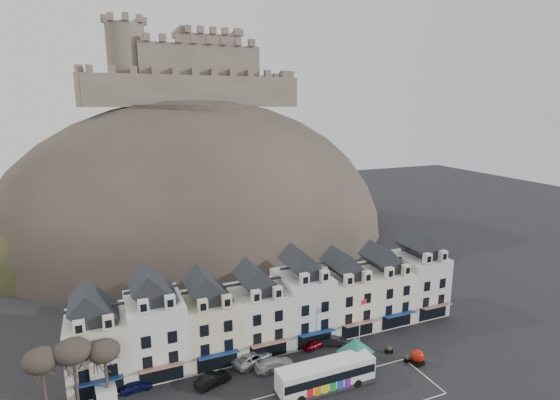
# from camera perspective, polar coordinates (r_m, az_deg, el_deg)

# --- Properties ---
(coach_bay_markings) EXTENTS (22.00, 7.50, 0.01)m
(coach_bay_markings) POSITION_cam_1_polar(r_m,az_deg,el_deg) (54.98, 8.73, -24.18)
(coach_bay_markings) COLOR silver
(coach_bay_markings) RESTS_ON ground
(townhouse_terrace) EXTENTS (54.40, 9.35, 11.80)m
(townhouse_terrace) POSITION_cam_1_polar(r_m,az_deg,el_deg) (62.70, 0.20, -13.44)
(townhouse_terrace) COLOR silver
(townhouse_terrace) RESTS_ON ground
(castle_hill) EXTENTS (100.00, 76.00, 68.00)m
(castle_hill) POSITION_cam_1_polar(r_m,az_deg,el_deg) (112.27, -9.91, -4.61)
(castle_hill) COLOR #332E27
(castle_hill) RESTS_ON ground
(castle) EXTENTS (50.20, 22.20, 22.00)m
(castle) POSITION_cam_1_polar(r_m,az_deg,el_deg) (114.37, -11.89, 15.96)
(castle) COLOR #605549
(castle) RESTS_ON ground
(tree_left_far) EXTENTS (3.61, 3.61, 8.24)m
(tree_left_far) POSITION_cam_1_polar(r_m,az_deg,el_deg) (53.61, -28.77, -17.95)
(tree_left_far) COLOR #342821
(tree_left_far) RESTS_ON ground
(tree_left_mid) EXTENTS (3.78, 3.78, 8.64)m
(tree_left_mid) POSITION_cam_1_polar(r_m,az_deg,el_deg) (53.13, -25.45, -17.46)
(tree_left_mid) COLOR #342821
(tree_left_mid) RESTS_ON ground
(tree_left_near) EXTENTS (3.43, 3.43, 7.84)m
(tree_left_near) POSITION_cam_1_polar(r_m,az_deg,el_deg) (53.32, -22.01, -17.87)
(tree_left_near) COLOR #342821
(tree_left_near) RESTS_ON ground
(bus) EXTENTS (11.91, 2.80, 3.36)m
(bus) POSITION_cam_1_polar(r_m,az_deg,el_deg) (55.00, 6.01, -21.70)
(bus) COLOR #262628
(bus) RESTS_ON ground
(bus_shelter) EXTENTS (6.56, 6.56, 4.44)m
(bus_shelter) POSITION_cam_1_polar(r_m,az_deg,el_deg) (57.69, 9.84, -18.19)
(bus_shelter) COLOR black
(bus_shelter) RESTS_ON ground
(red_buoy) EXTENTS (1.62, 1.62, 2.00)m
(red_buoy) POSITION_cam_1_polar(r_m,az_deg,el_deg) (61.86, 17.54, -18.96)
(red_buoy) COLOR black
(red_buoy) RESTS_ON ground
(flagpole) EXTENTS (1.12, 0.29, 7.85)m
(flagpole) POSITION_cam_1_polar(r_m,az_deg,el_deg) (60.69, 10.45, -15.45)
(flagpole) COLOR silver
(flagpole) RESTS_ON ground
(white_van) EXTENTS (2.52, 4.97, 2.19)m
(white_van) POSITION_cam_1_polar(r_m,az_deg,el_deg) (57.45, -21.92, -21.89)
(white_van) COLOR white
(white_van) RESTS_ON ground
(planter_west) EXTENTS (1.04, 0.69, 0.98)m
(planter_west) POSITION_cam_1_polar(r_m,az_deg,el_deg) (63.49, 14.04, -18.44)
(planter_west) COLOR black
(planter_west) RESTS_ON ground
(planter_east) EXTENTS (1.03, 0.67, 0.95)m
(planter_east) POSITION_cam_1_polar(r_m,az_deg,el_deg) (62.31, 16.33, -19.24)
(planter_east) COLOR black
(planter_east) RESTS_ON ground
(car_navy) EXTENTS (3.82, 1.74, 1.27)m
(car_navy) POSITION_cam_1_polar(r_m,az_deg,el_deg) (57.66, -18.32, -22.01)
(car_navy) COLOR #0C103D
(car_navy) RESTS_ON ground
(car_black) EXTENTS (4.62, 2.72, 1.44)m
(car_black) POSITION_cam_1_polar(r_m,az_deg,el_deg) (56.54, -8.79, -22.13)
(car_black) COLOR black
(car_black) RESTS_ON ground
(car_silver) EXTENTS (6.08, 4.45, 1.56)m
(car_silver) POSITION_cam_1_polar(r_m,az_deg,el_deg) (59.76, -3.58, -19.84)
(car_silver) COLOR #AFB2B7
(car_silver) RESTS_ON ground
(car_white) EXTENTS (5.12, 2.12, 1.48)m
(car_white) POSITION_cam_1_polar(r_m,az_deg,el_deg) (58.51, -0.70, -20.63)
(car_white) COLOR #BDBDBD
(car_white) RESTS_ON ground
(car_maroon) EXTENTS (4.15, 2.28, 1.34)m
(car_maroon) POSITION_cam_1_polar(r_m,az_deg,el_deg) (62.97, 4.58, -18.14)
(car_maroon) COLOR #630510
(car_maroon) RESTS_ON ground
(car_charcoal) EXTENTS (4.35, 2.74, 1.35)m
(car_charcoal) POSITION_cam_1_polar(r_m,az_deg,el_deg) (63.76, 6.89, -17.77)
(car_charcoal) COLOR black
(car_charcoal) RESTS_ON ground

